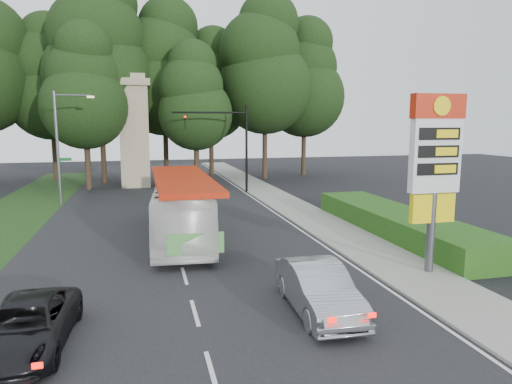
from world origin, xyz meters
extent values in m
plane|color=black|center=(0.00, 0.00, 0.00)|extent=(120.00, 120.00, 0.00)
cube|color=black|center=(0.00, 12.00, 0.01)|extent=(14.00, 80.00, 0.02)
cube|color=gray|center=(8.50, 12.00, 0.06)|extent=(3.00, 80.00, 0.12)
cube|color=#193814|center=(-9.50, 18.00, 0.01)|extent=(5.00, 50.00, 0.02)
cube|color=#214512|center=(11.50, 8.00, 0.60)|extent=(3.00, 14.00, 1.20)
cylinder|color=#59595E|center=(9.20, 2.00, 1.60)|extent=(0.32, 0.32, 3.20)
cube|color=yellow|center=(9.20, 2.00, 2.60)|extent=(1.80, 0.25, 1.10)
cube|color=silver|center=(9.20, 2.00, 4.60)|extent=(2.00, 0.35, 2.80)
cube|color=#B72009|center=(9.20, 2.00, 6.40)|extent=(2.10, 0.40, 0.90)
cylinder|color=yellow|center=(9.20, 1.78, 6.40)|extent=(0.70, 0.05, 0.70)
cube|color=black|center=(9.20, 1.81, 5.40)|extent=(1.70, 0.04, 0.45)
cube|color=black|center=(9.20, 1.81, 4.75)|extent=(1.70, 0.04, 0.45)
cube|color=black|center=(9.20, 1.81, 4.10)|extent=(1.70, 0.04, 0.45)
cylinder|color=black|center=(7.00, 24.00, 3.60)|extent=(0.20, 0.20, 7.20)
cylinder|color=black|center=(4.00, 24.00, 6.60)|extent=(6.00, 0.14, 0.14)
imported|color=black|center=(2.00, 24.00, 6.35)|extent=(0.18, 0.22, 1.10)
sphere|color=#FF0C05|center=(2.00, 23.85, 6.25)|extent=(0.18, 0.18, 0.18)
cylinder|color=#59595E|center=(-7.20, 22.00, 4.00)|extent=(0.20, 0.20, 8.00)
cylinder|color=#59595E|center=(-6.00, 22.00, 7.70)|extent=(2.40, 0.12, 0.12)
cube|color=#FFE599|center=(-4.80, 22.00, 7.60)|extent=(0.50, 0.22, 0.14)
cube|color=#0C591E|center=(-6.75, 22.00, 3.20)|extent=(0.85, 0.04, 0.22)
cube|color=#0C591E|center=(-7.20, 22.45, 2.90)|extent=(0.04, 0.85, 0.22)
cube|color=gray|center=(-2.00, 30.00, 4.50)|extent=(2.50, 2.50, 9.00)
cube|color=gray|center=(-2.00, 30.00, 9.30)|extent=(3.00, 3.00, 0.60)
cube|color=gray|center=(-2.00, 30.00, 9.80)|extent=(2.20, 2.20, 0.50)
cylinder|color=#2D2116|center=(-10.00, 37.00, 2.70)|extent=(0.50, 0.50, 5.40)
sphere|color=black|center=(-10.00, 37.00, 8.25)|extent=(8.40, 8.40, 8.40)
sphere|color=black|center=(-10.00, 37.00, 11.25)|extent=(7.20, 7.20, 7.20)
sphere|color=black|center=(-10.00, 37.00, 13.80)|extent=(5.40, 5.40, 5.40)
cylinder|color=#2D2116|center=(-5.00, 33.00, 3.24)|extent=(0.50, 0.50, 6.48)
sphere|color=black|center=(-5.00, 33.00, 9.90)|extent=(10.08, 10.08, 10.08)
sphere|color=black|center=(-5.00, 33.00, 13.50)|extent=(8.64, 8.64, 8.64)
sphere|color=black|center=(-5.00, 33.00, 16.56)|extent=(6.48, 6.48, 6.48)
cylinder|color=#2D2116|center=(1.00, 35.00, 2.97)|extent=(0.50, 0.50, 5.94)
sphere|color=black|center=(1.00, 35.00, 9.08)|extent=(9.24, 9.24, 9.24)
sphere|color=black|center=(1.00, 35.00, 12.38)|extent=(7.92, 7.92, 7.92)
sphere|color=black|center=(1.00, 35.00, 15.18)|extent=(5.94, 5.94, 5.94)
cylinder|color=#2D2116|center=(6.00, 37.00, 2.61)|extent=(0.50, 0.50, 5.22)
sphere|color=black|center=(6.00, 37.00, 7.97)|extent=(8.12, 8.12, 8.12)
sphere|color=black|center=(6.00, 37.00, 10.88)|extent=(6.96, 6.96, 6.96)
sphere|color=black|center=(6.00, 37.00, 13.34)|extent=(5.22, 5.22, 5.22)
cylinder|color=#2D2116|center=(11.00, 33.00, 3.06)|extent=(0.50, 0.50, 6.12)
sphere|color=black|center=(11.00, 33.00, 9.35)|extent=(9.52, 9.52, 9.52)
sphere|color=black|center=(11.00, 33.00, 12.75)|extent=(8.16, 8.16, 8.16)
sphere|color=black|center=(11.00, 33.00, 15.64)|extent=(6.12, 6.12, 6.12)
cylinder|color=#2D2116|center=(16.00, 35.00, 2.79)|extent=(0.50, 0.50, 5.58)
sphere|color=black|center=(16.00, 35.00, 8.53)|extent=(8.68, 8.68, 8.68)
sphere|color=black|center=(16.00, 35.00, 11.62)|extent=(7.44, 7.44, 7.44)
sphere|color=black|center=(16.00, 35.00, 14.26)|extent=(5.58, 5.58, 5.58)
cylinder|color=#2D2116|center=(-6.00, 29.00, 2.34)|extent=(0.50, 0.50, 4.68)
sphere|color=black|center=(-6.00, 29.00, 7.15)|extent=(7.28, 7.28, 7.28)
sphere|color=black|center=(-6.00, 29.00, 9.75)|extent=(6.24, 6.24, 6.24)
sphere|color=black|center=(-6.00, 29.00, 11.96)|extent=(4.68, 4.68, 4.68)
cylinder|color=#2D2116|center=(3.50, 29.50, 2.16)|extent=(0.50, 0.50, 4.32)
sphere|color=black|center=(3.50, 29.50, 6.60)|extent=(6.72, 6.72, 6.72)
sphere|color=black|center=(3.50, 29.50, 9.00)|extent=(5.76, 5.76, 5.76)
sphere|color=black|center=(3.50, 29.50, 11.04)|extent=(4.32, 4.32, 4.32)
imported|color=white|center=(0.50, 9.99, 1.57)|extent=(3.50, 11.44, 3.14)
imported|color=#A6A8AE|center=(3.71, -0.31, 0.76)|extent=(1.77, 4.66, 1.52)
imported|color=black|center=(-4.45, -0.66, 0.63)|extent=(2.36, 4.65, 1.26)
camera|label=1|loc=(-1.39, -12.84, 5.81)|focal=32.00mm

